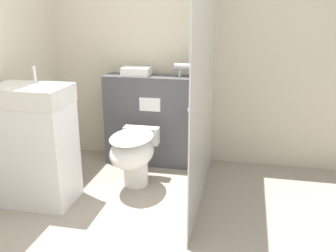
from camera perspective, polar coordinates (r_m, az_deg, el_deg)
The scene contains 7 objects.
wall_back at distance 4.06m, azimuth 0.62°, elevation 12.03°, with size 8.00×0.06×2.50m.
partition_panel at distance 4.02m, azimuth -2.25°, elevation 0.82°, with size 1.03×0.28×0.97m.
shower_glass at distance 3.16m, azimuth 5.67°, elevation 6.93°, with size 0.04×1.68×2.13m.
toilet at distance 3.52m, azimuth -5.26°, elevation -4.16°, with size 0.39×0.65×0.53m.
sink_vanity at distance 3.39m, azimuth -19.64°, elevation -2.78°, with size 0.64×0.44×1.18m.
hair_drier at distance 3.85m, azimuth 2.42°, elevation 8.99°, with size 0.20×0.07×0.14m.
folded_towel at distance 3.96m, azimuth -4.83°, elevation 8.31°, with size 0.29×0.20×0.08m.
Camera 1 is at (0.80, -1.93, 1.64)m, focal length 40.00 mm.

